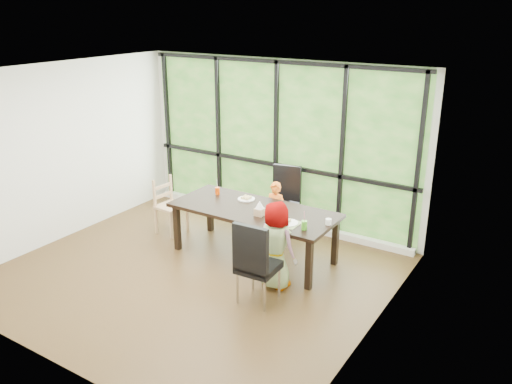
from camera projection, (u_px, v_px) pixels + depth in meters
ground at (194, 274)px, 7.16m from camera, size 5.00×5.00×0.00m
back_wall at (278, 143)px, 8.49m from camera, size 5.00×0.00×5.00m
foliage_backdrop at (277, 143)px, 8.47m from camera, size 4.80×0.02×2.65m
window_mullions at (276, 144)px, 8.44m from camera, size 4.80×0.06×2.65m
window_sill at (274, 219)px, 8.85m from camera, size 4.80×0.12×0.10m
dining_table at (254, 233)px, 7.53m from camera, size 2.44×1.14×0.75m
chair_window_leather at (283, 201)px, 8.27m from camera, size 0.55×0.55×1.08m
chair_interior_leather at (258, 261)px, 6.34m from camera, size 0.48×0.48×1.08m
chair_end_beech at (171, 206)px, 8.31m from camera, size 0.43×0.45×0.90m
child_toddler at (275, 212)px, 7.98m from camera, size 0.35×0.24×0.96m
child_older at (277, 245)px, 6.65m from camera, size 0.62×0.44×1.17m
placemat at (284, 223)px, 6.92m from camera, size 0.41×0.30×0.01m
plate_far at (246, 199)px, 7.75m from camera, size 0.26×0.26×0.02m
plate_near at (288, 223)px, 6.90m from camera, size 0.27×0.27×0.02m
orange_cup at (217, 191)px, 7.94m from camera, size 0.07×0.07×0.11m
green_cup at (304, 225)px, 6.70m from camera, size 0.08×0.08×0.12m
white_mug at (328, 222)px, 6.85m from camera, size 0.08×0.08×0.08m
tissue_box at (260, 212)px, 7.15m from camera, size 0.12×0.12×0.10m
crepe_rolls_far at (246, 197)px, 7.74m from camera, size 0.15×0.12×0.04m
crepe_rolls_near at (288, 221)px, 6.89m from camera, size 0.05×0.12×0.04m
straw_white at (217, 185)px, 7.91m from camera, size 0.01×0.04×0.20m
straw_pink at (305, 218)px, 6.66m from camera, size 0.01×0.04×0.20m
tissue at (260, 205)px, 7.11m from camera, size 0.12×0.12×0.11m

